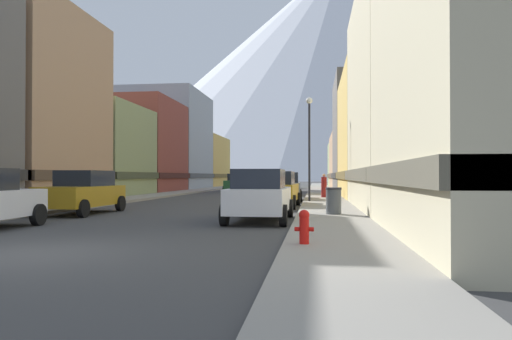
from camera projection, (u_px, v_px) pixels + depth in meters
name	position (u px, v px, depth m)	size (l,w,h in m)	color
ground_plane	(25.00, 255.00, 9.30)	(400.00, 400.00, 0.00)	#3E3E3E
sidewalk_left	(189.00, 192.00, 44.81)	(2.50, 100.00, 0.15)	gray
sidewalk_right	(322.00, 192.00, 43.25)	(2.50, 100.00, 0.15)	gray
storefront_left_1	(27.00, 110.00, 26.97)	(6.71, 8.95, 11.06)	tan
storefront_left_2	(99.00, 153.00, 35.85)	(6.60, 8.36, 6.89)	#8C9966
storefront_left_3	(141.00, 148.00, 45.04)	(6.94, 9.60, 8.75)	brown
storefront_left_4	(165.00, 143.00, 56.07)	(9.44, 11.78, 11.39)	#99A5B2
storefront_left_5	(189.00, 163.00, 68.12)	(10.12, 12.19, 7.21)	#D8B259
storefront_right_1	(432.00, 103.00, 20.83)	(6.88, 11.19, 9.85)	beige
storefront_right_2	(403.00, 139.00, 32.38)	(8.69, 12.04, 8.53)	#D8B259
storefront_right_3	(368.00, 138.00, 44.30)	(6.54, 10.76, 10.68)	#66605B
storefront_right_4	(369.00, 163.00, 55.42)	(9.25, 11.94, 6.40)	tan
storefront_right_5	(363.00, 166.00, 65.33)	(9.81, 8.04, 6.05)	#8C9966
car_left_1	(83.00, 192.00, 19.38)	(2.10, 4.42, 1.78)	#B28419
car_right_0	(260.00, 195.00, 16.13)	(2.09, 4.41, 1.78)	silver
car_right_1	(277.00, 189.00, 23.48)	(2.18, 4.45, 1.78)	#B28419
car_right_2	(285.00, 186.00, 29.70)	(2.22, 4.47, 1.78)	slate
car_driving_0	(283.00, 181.00, 59.84)	(2.06, 4.40, 1.78)	slate
car_driving_1	(237.00, 183.00, 44.43)	(2.06, 4.40, 1.78)	#265933
fire_hydrant_near	(304.00, 226.00, 9.74)	(0.40, 0.22, 0.70)	red
trash_bin_right	(334.00, 201.00, 17.39)	(0.59, 0.59, 0.98)	#4C5156
potted_plant_0	(83.00, 192.00, 25.95)	(0.72, 0.72, 0.97)	brown
pedestrian_0	(324.00, 186.00, 31.20)	(0.36, 0.36, 1.56)	maroon
streetlamp_right	(309.00, 133.00, 26.69)	(0.36, 0.36, 5.86)	black
mountain_backdrop	(342.00, 68.00, 265.45)	(272.71, 272.71, 125.34)	white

